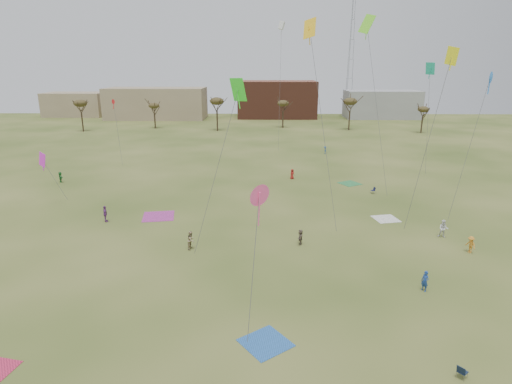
{
  "coord_description": "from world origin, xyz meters",
  "views": [
    {
      "loc": [
        0.77,
        -26.99,
        17.25
      ],
      "look_at": [
        0.0,
        12.0,
        5.5
      ],
      "focal_mm": 29.72,
      "sensor_mm": 36.0,
      "label": 1
    }
  ],
  "objects_px": {
    "camp_chair_center": "(462,374)",
    "flyer_near_right": "(425,281)",
    "camp_chair_right": "(373,192)",
    "radio_tower": "(350,59)"
  },
  "relations": [
    {
      "from": "flyer_near_right",
      "to": "camp_chair_right",
      "type": "bearing_deg",
      "value": 141.51
    },
    {
      "from": "camp_chair_center",
      "to": "camp_chair_right",
      "type": "distance_m",
      "value": 36.7
    },
    {
      "from": "flyer_near_right",
      "to": "camp_chair_right",
      "type": "height_order",
      "value": "flyer_near_right"
    },
    {
      "from": "camp_chair_center",
      "to": "flyer_near_right",
      "type": "bearing_deg",
      "value": -47.18
    },
    {
      "from": "flyer_near_right",
      "to": "camp_chair_center",
      "type": "xyz_separation_m",
      "value": [
        -1.37,
        -9.82,
        -0.6
      ]
    },
    {
      "from": "camp_chair_right",
      "to": "radio_tower",
      "type": "xyz_separation_m",
      "value": [
        14.01,
        95.07,
        18.95
      ]
    },
    {
      "from": "camp_chair_center",
      "to": "camp_chair_right",
      "type": "xyz_separation_m",
      "value": [
        3.82,
        36.5,
        0.0
      ]
    },
    {
      "from": "flyer_near_right",
      "to": "camp_chair_right",
      "type": "xyz_separation_m",
      "value": [
        2.45,
        26.68,
        -0.6
      ]
    },
    {
      "from": "flyer_near_right",
      "to": "radio_tower",
      "type": "distance_m",
      "value": 124.22
    },
    {
      "from": "camp_chair_center",
      "to": "radio_tower",
      "type": "height_order",
      "value": "radio_tower"
    }
  ]
}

